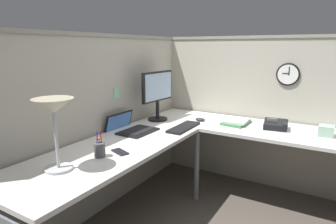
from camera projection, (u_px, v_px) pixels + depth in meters
name	position (u px, v px, depth m)	size (l,w,h in m)	color
ground_plane	(204.00, 211.00, 2.64)	(6.80, 6.80, 0.00)	#4C443D
cubicle_wall_back	(101.00, 124.00, 2.60)	(2.57, 0.12, 1.58)	#A8A393
cubicle_wall_right	(262.00, 112.00, 3.07)	(0.12, 2.37, 1.58)	#A8A393
desk	(204.00, 152.00, 2.36)	(2.35, 2.15, 0.73)	silver
monitor	(158.00, 92.00, 2.92)	(0.46, 0.20, 0.50)	black
laptop	(129.00, 128.00, 2.60)	(0.35, 0.39, 0.22)	black
keyboard	(184.00, 127.00, 2.67)	(0.43, 0.14, 0.02)	black
computer_mouse	(200.00, 119.00, 2.94)	(0.06, 0.10, 0.03)	#232326
desk_lamp_dome	(54.00, 112.00, 1.70)	(0.24, 0.24, 0.44)	#B7BABF
pen_cup	(100.00, 149.00, 1.97)	(0.08, 0.08, 0.18)	#4C4C51
cell_phone	(120.00, 152.00, 2.06)	(0.07, 0.14, 0.01)	black
office_phone	(276.00, 125.00, 2.65)	(0.22, 0.23, 0.11)	black
book_stack	(237.00, 122.00, 2.83)	(0.30, 0.24, 0.04)	#3F7F4C
tissue_box	(326.00, 131.00, 2.44)	(0.12, 0.12, 0.09)	#8CAD99
wall_clock	(288.00, 74.00, 2.82)	(0.04, 0.22, 0.22)	black
pinned_note_leftmost	(117.00, 93.00, 2.65)	(0.07, 0.00, 0.10)	#8CCC99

